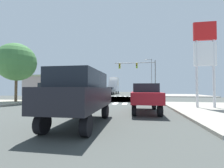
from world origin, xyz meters
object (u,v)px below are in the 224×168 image
sidewalk_tree (16,62)px  sedan_leading_2 (145,95)px  suv_nearside_1 (81,93)px  suv_farside_2 (70,89)px  traffic_signal_mast (139,70)px  box_truck_trailing_1 (114,85)px  gas_station_sign (205,50)px  street_lamp (151,74)px  sedan_queued_1 (110,90)px  suv_crossing_3 (52,90)px  bank_building (52,85)px

sidewalk_tree → sedan_leading_2: size_ratio=1.52×
suv_nearside_1 → suv_farside_2: bearing=115.8°
traffic_signal_mast → box_truck_trailing_1: 16.30m
traffic_signal_mast → gas_station_sign: traffic_signal_mast is taller
street_lamp → sedan_queued_1: bearing=-171.9°
suv_crossing_3 → box_truck_trailing_1: 25.36m
traffic_signal_mast → gas_station_sign: size_ratio=1.19×
suv_nearside_1 → sidewalk_tree: bearing=141.5°
suv_nearside_1 → suv_crossing_3: same height
gas_station_sign → sedan_leading_2: size_ratio=1.54×
suv_farside_2 → bank_building: bearing=-135.5°
street_lamp → bank_building: bearing=-172.6°
suv_crossing_3 → sedan_leading_2: (12.21, -9.30, -0.28)m
traffic_signal_mast → suv_nearside_1: bearing=-97.4°
suv_nearside_1 → box_truck_trailing_1: 38.27m
suv_farside_2 → suv_crossing_3: size_ratio=1.00×
box_truck_trailing_1 → traffic_signal_mast: bearing=116.0°
gas_station_sign → suv_crossing_3: bearing=156.8°
bank_building → box_truck_trailing_1: size_ratio=1.73×
suv_farside_2 → sedan_queued_1: size_ratio=1.07×
sidewalk_tree → sedan_queued_1: size_ratio=1.52×
suv_farside_2 → sedan_leading_2: 20.72m
sedan_leading_2 → street_lamp: bearing=84.0°
street_lamp → sedan_leading_2: 28.78m
traffic_signal_mast → suv_farside_2: size_ratio=1.72×
gas_station_sign → box_truck_trailing_1: (-11.59, 31.98, -1.93)m
sedan_queued_1 → street_lamp: bearing=-171.9°
gas_station_sign → suv_crossing_3: size_ratio=1.44×
sidewalk_tree → sedan_queued_1: bearing=73.5°
suv_farside_2 → sedan_queued_1: (5.79, 10.59, -0.28)m
gas_station_sign → sedan_queued_1: 27.56m
gas_station_sign → suv_nearside_1: gas_station_sign is taller
sidewalk_tree → suv_nearside_1: size_ratio=1.42×
traffic_signal_mast → sedan_leading_2: traffic_signal_mast is taller
gas_station_sign → sedan_leading_2: gas_station_sign is taller
sedan_leading_2 → box_truck_trailing_1: size_ratio=0.60×
street_lamp → suv_crossing_3: size_ratio=1.94×
traffic_signal_mast → street_lamp: size_ratio=0.89×
bank_building → sidewalk_tree: size_ratio=1.91×
sedan_queued_1 → sedan_leading_2: same height
street_lamp → sedan_leading_2: (-2.98, -28.32, -4.14)m
sedan_queued_1 → box_truck_trailing_1: size_ratio=0.60×
bank_building → sedan_queued_1: 14.65m
gas_station_sign → street_lamp: street_lamp is taller
gas_station_sign → sidewalk_tree: 18.37m
street_lamp → suv_farside_2: size_ratio=1.94×
traffic_signal_mast → box_truck_trailing_1: (-7.06, 14.45, -2.63)m
suv_farside_2 → traffic_signal_mast: bearing=104.5°
street_lamp → suv_nearside_1: street_lamp is taller
bank_building → suv_crossing_3: (9.28, -15.84, -0.98)m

